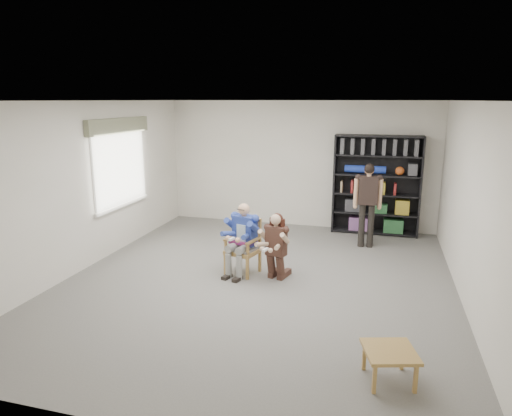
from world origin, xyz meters
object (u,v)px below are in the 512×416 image
(standing_man, at_px, (367,206))
(seated_man, at_px, (243,239))
(kneeling_woman, at_px, (275,247))
(bookshelf, at_px, (376,185))
(side_table, at_px, (389,365))
(armchair, at_px, (243,247))

(standing_man, bearing_deg, seated_man, -138.41)
(seated_man, xyz_separation_m, kneeling_woman, (0.58, -0.12, -0.05))
(bookshelf, bearing_deg, seated_man, -124.21)
(bookshelf, relative_size, standing_man, 1.28)
(kneeling_woman, relative_size, bookshelf, 0.52)
(standing_man, bearing_deg, bookshelf, 77.74)
(seated_man, xyz_separation_m, standing_man, (1.90, 1.98, 0.23))
(side_table, bearing_deg, standing_man, 95.35)
(armchair, relative_size, side_table, 1.81)
(seated_man, distance_m, bookshelf, 3.66)
(standing_man, bearing_deg, armchair, -138.41)
(bookshelf, height_order, standing_man, bookshelf)
(armchair, height_order, bookshelf, bookshelf)
(armchair, distance_m, kneeling_woman, 0.60)
(kneeling_woman, bearing_deg, seated_man, -177.19)
(bookshelf, xyz_separation_m, standing_man, (-0.14, -1.02, -0.23))
(armchair, bearing_deg, standing_man, 60.69)
(seated_man, height_order, kneeling_woman, seated_man)
(seated_man, distance_m, standing_man, 2.76)
(armchair, height_order, standing_man, standing_man)
(seated_man, bearing_deg, bookshelf, 70.29)
(bookshelf, distance_m, standing_man, 1.05)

